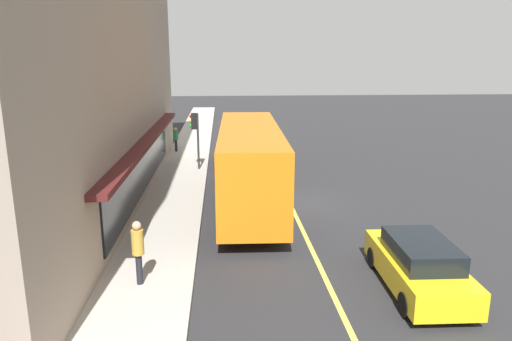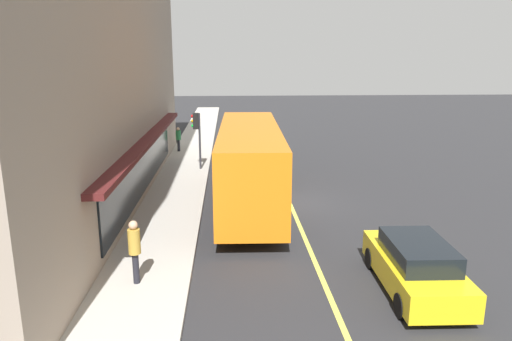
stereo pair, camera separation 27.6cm
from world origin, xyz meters
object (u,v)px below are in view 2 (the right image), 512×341
at_px(pedestrian_mid_block, 178,137).
at_px(bus, 250,162).
at_px(traffic_light, 197,128).
at_px(car_yellow, 415,266).
at_px(car_white, 233,152).
at_px(pedestrian_at_corner, 134,246).

bearing_deg(pedestrian_mid_block, bus, -160.01).
distance_m(bus, traffic_light, 7.10).
bearing_deg(bus, car_yellow, -151.99).
distance_m(car_yellow, car_white, 16.91).
relative_size(traffic_light, car_yellow, 0.74).
distance_m(bus, car_yellow, 9.13).
bearing_deg(pedestrian_at_corner, car_yellow, -94.53).
bearing_deg(pedestrian_at_corner, bus, -25.75).
xyz_separation_m(car_yellow, pedestrian_mid_block, (19.80, 8.55, 0.39)).
xyz_separation_m(bus, car_white, (8.19, 0.67, -1.24)).
distance_m(bus, pedestrian_at_corner, 8.21).
distance_m(bus, car_white, 8.31).
height_order(bus, pedestrian_at_corner, bus).
distance_m(car_yellow, pedestrian_at_corner, 7.84).
relative_size(car_white, pedestrian_at_corner, 2.31).
bearing_deg(car_yellow, car_white, 16.89).
xyz_separation_m(traffic_light, car_yellow, (-14.54, -6.93, -1.79)).
relative_size(car_yellow, pedestrian_mid_block, 2.66).
bearing_deg(bus, pedestrian_mid_block, 19.99).
xyz_separation_m(car_yellow, pedestrian_at_corner, (0.62, 7.80, 0.54)).
xyz_separation_m(car_white, pedestrian_at_corner, (-15.56, 2.89, 0.54)).
height_order(car_yellow, pedestrian_mid_block, pedestrian_mid_block).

